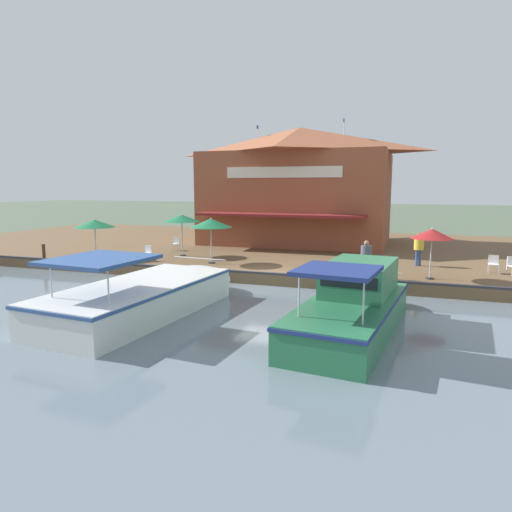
# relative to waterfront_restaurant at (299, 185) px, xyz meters

# --- Properties ---
(ground_plane) EXTENTS (220.00, 220.00, 0.00)m
(ground_plane) POSITION_rel_waterfront_restaurant_xyz_m (13.12, 1.61, -4.82)
(ground_plane) COLOR #4C5B47
(quay_deck) EXTENTS (22.00, 56.00, 0.60)m
(quay_deck) POSITION_rel_waterfront_restaurant_xyz_m (2.12, 1.61, -4.52)
(quay_deck) COLOR brown
(quay_deck) RESTS_ON ground
(quay_edge_fender) EXTENTS (0.20, 50.40, 0.10)m
(quay_edge_fender) POSITION_rel_waterfront_restaurant_xyz_m (13.02, 1.61, -4.17)
(quay_edge_fender) COLOR #2D2D33
(quay_edge_fender) RESTS_ON quay_deck
(waterfront_restaurant) EXTENTS (10.99, 13.32, 8.78)m
(waterfront_restaurant) POSITION_rel_waterfront_restaurant_xyz_m (0.00, 0.00, 0.00)
(waterfront_restaurant) COLOR brown
(waterfront_restaurant) RESTS_ON quay_deck
(patio_umbrella_far_corner) EXTENTS (1.82, 1.82, 2.30)m
(patio_umbrella_far_corner) POSITION_rel_waterfront_restaurant_xyz_m (11.69, 8.85, -2.20)
(patio_umbrella_far_corner) COLOR #B7B7B7
(patio_umbrella_far_corner) RESTS_ON quay_deck
(patio_umbrella_near_quay_edge) EXTENTS (2.30, 2.30, 2.27)m
(patio_umbrella_near_quay_edge) POSITION_rel_waterfront_restaurant_xyz_m (11.64, -9.06, -2.21)
(patio_umbrella_near_quay_edge) COLOR #B7B7B7
(patio_umbrella_near_quay_edge) RESTS_ON quay_deck
(patio_umbrella_by_entrance) EXTENTS (2.18, 2.18, 2.48)m
(patio_umbrella_by_entrance) POSITION_rel_waterfront_restaurant_xyz_m (9.10, -4.87, -1.99)
(patio_umbrella_by_entrance) COLOR #B7B7B7
(patio_umbrella_by_entrance) RESTS_ON quay_deck
(patio_umbrella_back_row) EXTENTS (2.24, 2.24, 2.44)m
(patio_umbrella_back_row) POSITION_rel_waterfront_restaurant_xyz_m (10.97, -2.14, -2.06)
(patio_umbrella_back_row) COLOR #B7B7B7
(patio_umbrella_back_row) RESTS_ON quay_deck
(cafe_chair_far_corner_seat) EXTENTS (0.46, 0.46, 0.85)m
(cafe_chair_far_corner_seat) POSITION_rel_waterfront_restaurant_xyz_m (9.24, 11.75, -3.75)
(cafe_chair_far_corner_seat) COLOR white
(cafe_chair_far_corner_seat) RESTS_ON quay_deck
(cafe_chair_beside_entrance) EXTENTS (0.47, 0.47, 0.85)m
(cafe_chair_beside_entrance) POSITION_rel_waterfront_restaurant_xyz_m (7.15, -6.35, -3.75)
(cafe_chair_beside_entrance) COLOR white
(cafe_chair_beside_entrance) RESTS_ON quay_deck
(cafe_chair_facing_river) EXTENTS (0.49, 0.49, 0.85)m
(cafe_chair_facing_river) POSITION_rel_waterfront_restaurant_xyz_m (11.42, -5.84, -3.75)
(cafe_chair_facing_river) COLOR white
(cafe_chair_facing_river) RESTS_ON quay_deck
(person_at_quay_edge) EXTENTS (0.49, 0.49, 1.72)m
(person_at_quay_edge) POSITION_rel_waterfront_restaurant_xyz_m (12.51, 6.12, -3.14)
(person_at_quay_edge) COLOR #4C4C56
(person_at_quay_edge) RESTS_ON quay_deck
(person_near_entrance) EXTENTS (0.49, 0.49, 1.74)m
(person_near_entrance) POSITION_rel_waterfront_restaurant_xyz_m (8.23, 8.39, -3.13)
(person_near_entrance) COLOR #2D5193
(person_near_entrance) RESTS_ON quay_deck
(motorboat_nearest_quay) EXTENTS (9.60, 3.96, 2.37)m
(motorboat_nearest_quay) POSITION_rel_waterfront_restaurant_xyz_m (18.49, -1.14, -4.09)
(motorboat_nearest_quay) COLOR silver
(motorboat_nearest_quay) RESTS_ON river_water
(motorboat_far_downstream) EXTENTS (8.46, 3.38, 2.37)m
(motorboat_far_downstream) POSITION_rel_waterfront_restaurant_xyz_m (18.22, 6.37, -3.94)
(motorboat_far_downstream) COLOR #287047
(motorboat_far_downstream) RESTS_ON river_water
(mooring_post) EXTENTS (0.22, 0.22, 0.85)m
(mooring_post) POSITION_rel_waterfront_restaurant_xyz_m (12.77, -11.73, -3.79)
(mooring_post) COLOR #473323
(mooring_post) RESTS_ON quay_deck
(tree_downstream_bank) EXTENTS (3.42, 3.26, 6.27)m
(tree_downstream_bank) POSITION_rel_waterfront_restaurant_xyz_m (-5.65, -9.19, 0.30)
(tree_downstream_bank) COLOR brown
(tree_downstream_bank) RESTS_ON quay_deck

